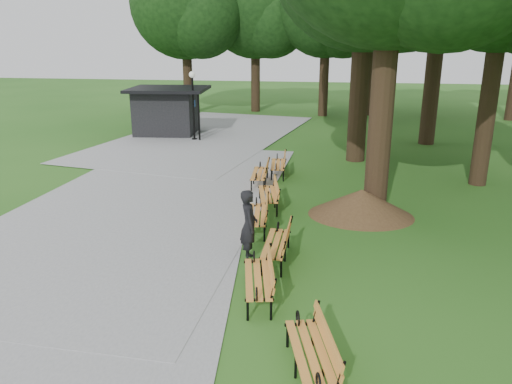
% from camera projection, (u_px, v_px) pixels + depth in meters
% --- Properties ---
extents(ground, '(100.00, 100.00, 0.00)m').
position_uv_depth(ground, '(249.00, 243.00, 12.81)').
color(ground, '#275E1A').
rests_on(ground, ground).
extents(path, '(12.00, 38.00, 0.06)m').
position_uv_depth(path, '(145.00, 199.00, 16.24)').
color(path, gray).
rests_on(path, ground).
extents(person, '(0.58, 0.73, 1.74)m').
position_uv_depth(person, '(249.00, 225.00, 11.65)').
color(person, black).
rests_on(person, ground).
extents(kiosk, '(4.41, 3.93, 2.56)m').
position_uv_depth(kiosk, '(166.00, 111.00, 27.01)').
color(kiosk, black).
rests_on(kiosk, ground).
extents(lamp_post, '(0.32, 0.32, 3.50)m').
position_uv_depth(lamp_post, '(193.00, 92.00, 25.01)').
color(lamp_post, black).
rests_on(lamp_post, ground).
extents(dirt_mound, '(2.63, 2.63, 0.82)m').
position_uv_depth(dirt_mound, '(361.00, 202.00, 14.71)').
color(dirt_mound, '#47301C').
rests_on(dirt_mound, ground).
extents(bench_0, '(1.09, 2.00, 0.88)m').
position_uv_depth(bench_0, '(310.00, 353.00, 7.63)').
color(bench_0, orange).
rests_on(bench_0, ground).
extents(bench_1, '(0.99, 1.99, 0.88)m').
position_uv_depth(bench_1, '(258.00, 279.00, 9.97)').
color(bench_1, orange).
rests_on(bench_1, ground).
extents(bench_2, '(0.65, 1.90, 0.88)m').
position_uv_depth(bench_2, '(276.00, 244.00, 11.68)').
color(bench_2, orange).
rests_on(bench_2, ground).
extents(bench_3, '(0.87, 1.96, 0.88)m').
position_uv_depth(bench_3, '(257.00, 215.00, 13.59)').
color(bench_3, orange).
rests_on(bench_3, ground).
extents(bench_4, '(1.00, 1.99, 0.88)m').
position_uv_depth(bench_4, '(268.00, 194.00, 15.37)').
color(bench_4, orange).
rests_on(bench_4, ground).
extents(bench_5, '(0.77, 1.94, 0.88)m').
position_uv_depth(bench_5, '(260.00, 174.00, 17.73)').
color(bench_5, orange).
rests_on(bench_5, ground).
extents(bench_6, '(0.82, 1.95, 0.88)m').
position_uv_depth(bench_6, '(278.00, 164.00, 19.01)').
color(bench_6, orange).
rests_on(bench_6, ground).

